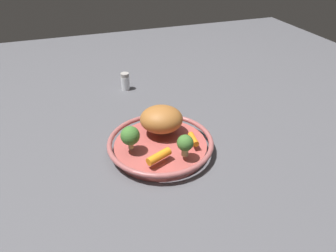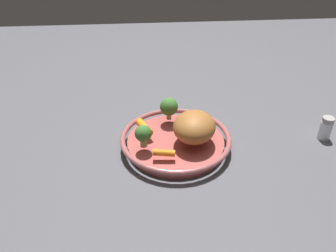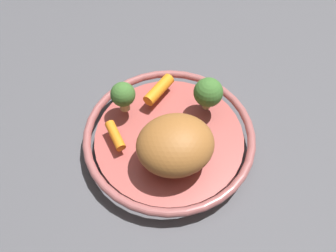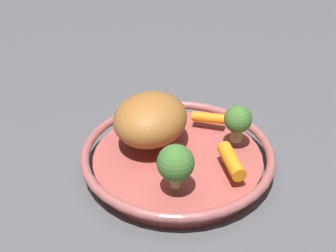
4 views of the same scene
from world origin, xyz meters
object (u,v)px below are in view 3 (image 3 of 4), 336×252
Objects in this scene: baby_carrot_center at (115,135)px; broccoli_floret_mid at (123,95)px; serving_bowl at (169,138)px; baby_carrot_back at (159,89)px; roast_chicken_piece at (175,145)px; broccoli_floret_edge at (208,93)px.

baby_carrot_center is 0.90× the size of broccoli_floret_mid.
serving_bowl is 4.36× the size of baby_carrot_back.
roast_chicken_piece is 0.14m from baby_carrot_back.
broccoli_floret_edge is at bearing -173.16° from serving_bowl.
roast_chicken_piece reaches higher than broccoli_floret_mid.
broccoli_floret_mid is at bearing -81.11° from roast_chicken_piece.
baby_carrot_back is (-0.05, -0.13, -0.03)m from roast_chicken_piece.
serving_bowl is 4.56× the size of broccoli_floret_edge.
broccoli_floret_edge is at bearing -151.77° from roast_chicken_piece.
baby_carrot_back is 0.10m from broccoli_floret_edge.
baby_carrot_back is 1.04× the size of broccoli_floret_edge.
serving_bowl is at bearing 6.84° from broccoli_floret_edge.
serving_bowl is 2.42× the size of roast_chicken_piece.
roast_chicken_piece reaches higher than baby_carrot_center.
baby_carrot_center is 0.07m from broccoli_floret_mid.
serving_bowl is 0.07m from roast_chicken_piece.
broccoli_floret_edge reaches higher than serving_bowl.
broccoli_floret_edge is at bearing 127.28° from baby_carrot_back.
baby_carrot_back reaches higher than serving_bowl.
baby_carrot_center is at bearing -52.37° from roast_chicken_piece.
roast_chicken_piece is at bearing 68.16° from serving_bowl.
serving_bowl is 0.10m from broccoli_floret_edge.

